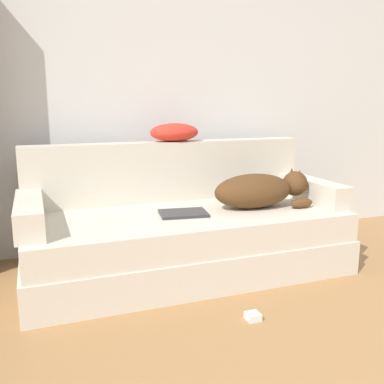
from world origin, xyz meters
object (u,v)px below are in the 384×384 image
object	(u,v)px
dog	(260,190)
throw_pillow	(174,132)
laptop	(183,213)
power_adapter	(253,316)
couch	(187,242)

from	to	relation	value
dog	throw_pillow	xyz separation A→B (m)	(-0.46, 0.42, 0.37)
laptop	throw_pillow	bearing A→B (deg)	86.78
throw_pillow	power_adapter	size ratio (longest dim) A/B	4.94
couch	throw_pillow	bearing A→B (deg)	83.56
couch	laptop	world-z (taller)	laptop
throw_pillow	power_adapter	xyz separation A→B (m)	(0.05, -1.11, -0.87)
couch	dog	bearing A→B (deg)	-5.26
dog	power_adapter	xyz separation A→B (m)	(-0.41, -0.68, -0.50)
dog	laptop	distance (m)	0.56
couch	laptop	distance (m)	0.22
power_adapter	throw_pillow	bearing A→B (deg)	92.80
dog	throw_pillow	size ratio (longest dim) A/B	1.95
couch	power_adapter	distance (m)	0.76
laptop	dog	bearing A→B (deg)	8.96
laptop	power_adapter	bearing A→B (deg)	-70.29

